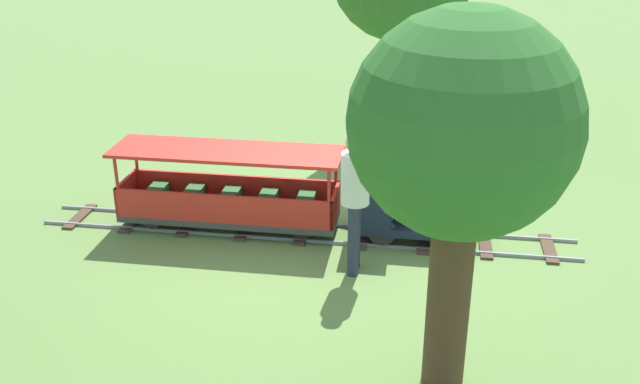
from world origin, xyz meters
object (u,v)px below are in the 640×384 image
conductor_person (355,189)px  oak_tree_far (463,131)px  passenger_car (229,196)px  locomotive (408,202)px

conductor_person → oak_tree_far: 2.32m
passenger_car → oak_tree_far: 3.98m
conductor_person → oak_tree_far: (1.71, 0.94, 1.25)m
locomotive → oak_tree_far: bearing=9.2°
locomotive → conductor_person: 1.07m
locomotive → conductor_person: size_ratio=0.89×
passenger_car → oak_tree_far: bearing=45.2°
locomotive → oak_tree_far: oak_tree_far is taller
locomotive → passenger_car: locomotive is taller
passenger_car → conductor_person: 1.86m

